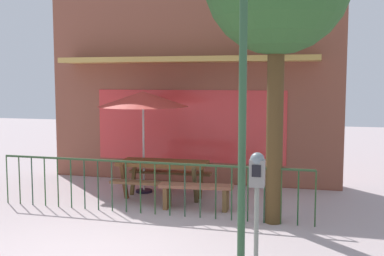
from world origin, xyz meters
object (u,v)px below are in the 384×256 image
Objects in this scene: picnic_table_left at (163,169)px; street_lamp at (243,80)px; patio_bench at (196,191)px; parking_meter_near at (257,183)px; patio_umbrella at (143,99)px.

street_lamp is at bearing -56.33° from picnic_table_left.
patio_bench is 3.40m from parking_meter_near.
street_lamp reaches higher than parking_meter_near.
picnic_table_left is at bearing 123.67° from street_lamp.
patio_umbrella is 1.38× the size of parking_meter_near.
patio_umbrella is at bearing 144.07° from patio_bench.
street_lamp is at bearing -53.19° from patio_umbrella.
picnic_table_left is 1.30× the size of patio_bench.
parking_meter_near is (1.51, -2.92, 0.87)m from patio_bench.
patio_umbrella is 5.01m from parking_meter_near.
parking_meter_near is at bearing -54.80° from street_lamp.
picnic_table_left is 1.10m from patio_bench.
patio_umbrella is 0.59× the size of street_lamp.
patio_bench is (1.45, -1.05, -1.67)m from patio_umbrella.
parking_meter_near is 1.29m from street_lamp.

